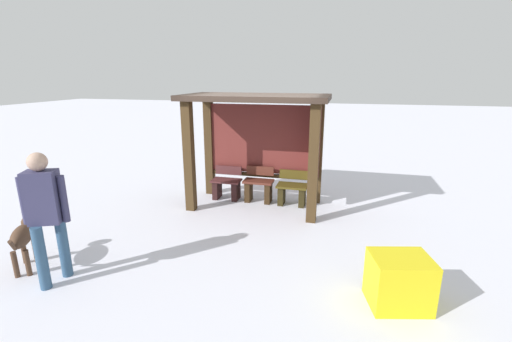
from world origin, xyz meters
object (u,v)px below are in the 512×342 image
object	(u,v)px
bus_shelter	(261,127)
grit_bin	(399,281)
bench_right_inside	(292,191)
dog	(23,237)
bench_center_inside	(259,187)
bench_left_inside	(227,186)
person_walking	(45,209)

from	to	relation	value
bus_shelter	grit_bin	xyz separation A→B (m)	(2.46, -3.01, -1.38)
bus_shelter	bench_right_inside	world-z (taller)	bus_shelter
bus_shelter	grit_bin	world-z (taller)	bus_shelter
bench_right_inside	grit_bin	size ratio (longest dim) A/B	1.05
dog	grit_bin	size ratio (longest dim) A/B	1.19
dog	bus_shelter	bearing A→B (deg)	51.71
bench_center_inside	grit_bin	xyz separation A→B (m)	(2.54, -3.13, -0.01)
bus_shelter	bench_center_inside	xyz separation A→B (m)	(-0.08, 0.12, -1.37)
bench_left_inside	person_walking	distance (m)	4.01
dog	bench_right_inside	bearing A→B (deg)	46.40
grit_bin	bench_right_inside	bearing A→B (deg)	119.75
bus_shelter	grit_bin	bearing A→B (deg)	-50.70
bench_center_inside	bus_shelter	bearing A→B (deg)	-55.67
bench_left_inside	bus_shelter	bearing A→B (deg)	-8.21
bus_shelter	person_walking	world-z (taller)	bus_shelter
bench_left_inside	dog	distance (m)	4.03
dog	grit_bin	xyz separation A→B (m)	(5.18, 0.43, -0.17)
bench_right_inside	bench_center_inside	bearing A→B (deg)	-179.87
grit_bin	dog	bearing A→B (deg)	-175.27
bus_shelter	dog	bearing A→B (deg)	-128.29
person_walking	grit_bin	distance (m)	4.57
dog	grit_bin	world-z (taller)	dog
bench_right_inside	person_walking	distance (m)	4.68
person_walking	dog	distance (m)	0.93
bus_shelter	dog	xyz separation A→B (m)	(-2.71, -3.44, -1.21)
bench_right_inside	dog	distance (m)	4.91
bus_shelter	bench_right_inside	distance (m)	1.56
bench_center_inside	bench_right_inside	world-z (taller)	bench_center_inside
bench_left_inside	grit_bin	bearing A→B (deg)	-43.50
bench_center_inside	grit_bin	distance (m)	4.03
grit_bin	bus_shelter	bearing A→B (deg)	129.30
bench_left_inside	bench_center_inside	distance (m)	0.76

